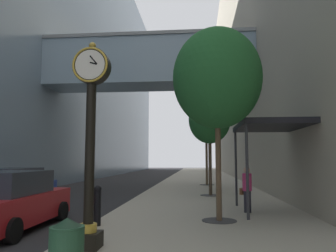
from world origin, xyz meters
TOP-DOWN VIEW (x-y plane):
  - ground_plane at (0.00, 27.00)m, footprint 110.00×110.00m
  - sidewalk_right at (3.58, 30.00)m, footprint 7.17×80.00m
  - building_block_left at (-12.05, 29.93)m, footprint 24.11×80.00m
  - building_block_right at (11.67, 30.00)m, footprint 9.00×80.00m
  - street_clock at (0.83, 6.09)m, footprint 0.84×0.55m
  - bollard_third at (0.28, 8.52)m, footprint 0.23×0.23m
  - street_tree_near at (3.90, 9.60)m, footprint 2.92×2.92m
  - street_tree_mid_near at (3.90, 16.94)m, footprint 2.31×2.31m
  - street_tree_mid_far at (3.90, 24.28)m, footprint 2.08×2.08m
  - trash_bin at (1.26, 3.88)m, footprint 0.53×0.53m
  - pedestrian_walking at (5.03, 11.34)m, footprint 0.51×0.51m
  - storefront_awning at (5.93, 11.50)m, footprint 2.40×3.60m
  - car_red_near at (-2.25, 8.28)m, footprint 2.07×4.50m
  - car_blue_mid at (-4.87, 12.80)m, footprint 2.17×4.69m

SIDE VIEW (x-z plane):
  - ground_plane at x=0.00m, z-range 0.00..0.00m
  - sidewalk_right at x=3.58m, z-range 0.00..0.14m
  - trash_bin at x=1.26m, z-range 0.15..1.20m
  - bollard_third at x=0.28m, z-range 0.17..1.34m
  - car_blue_mid at x=-4.87m, z-range -0.03..1.67m
  - car_red_near at x=-2.25m, z-range -0.03..1.70m
  - pedestrian_walking at x=5.03m, z-range 0.18..1.84m
  - street_clock at x=0.83m, z-range 0.37..5.01m
  - storefront_awning at x=5.93m, z-range 1.63..4.93m
  - street_tree_mid_near at x=3.90m, z-range 1.51..6.97m
  - street_tree_near at x=3.90m, z-range 1.59..7.87m
  - street_tree_mid_far at x=3.90m, z-range 1.97..8.13m
  - building_block_right at x=11.67m, z-range 0.00..29.09m
  - building_block_left at x=-12.05m, z-range -0.05..29.85m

